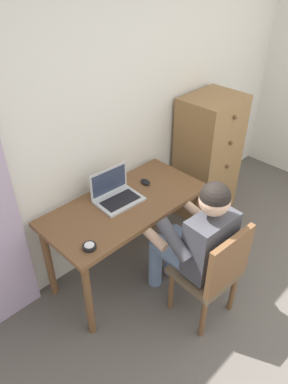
{
  "coord_description": "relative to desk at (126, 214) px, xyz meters",
  "views": [
    {
      "loc": [
        -1.78,
        0.19,
        2.37
      ],
      "look_at": [
        -0.26,
        1.72,
        0.84
      ],
      "focal_mm": 33.24,
      "sensor_mm": 36.0,
      "label": 1
    }
  ],
  "objects": [
    {
      "name": "wall_back",
      "position": [
        0.36,
        0.38,
        0.61
      ],
      "size": [
        4.8,
        0.05,
        2.5
      ],
      "primitive_type": "cube",
      "color": "silver",
      "rests_on": "ground_plane"
    },
    {
      "name": "desk_clock",
      "position": [
        -0.49,
        -0.2,
        0.12
      ],
      "size": [
        0.09,
        0.09,
        0.03
      ],
      "color": "black",
      "rests_on": "desk"
    },
    {
      "name": "laptop",
      "position": [
        -0.02,
        0.08,
        0.16
      ],
      "size": [
        0.35,
        0.27,
        0.24
      ],
      "color": "#B7BABF",
      "rests_on": "desk"
    },
    {
      "name": "dresser",
      "position": [
        1.18,
        0.1,
        -0.01
      ],
      "size": [
        0.56,
        0.48,
        1.24
      ],
      "color": "olive",
      "rests_on": "ground_plane"
    },
    {
      "name": "person_seated",
      "position": [
        0.14,
        -0.57,
        0.03
      ],
      "size": [
        0.55,
        0.6,
        1.18
      ],
      "color": "#6B84AD",
      "rests_on": "ground_plane"
    },
    {
      "name": "chair",
      "position": [
        0.13,
        -0.76,
        -0.16
      ],
      "size": [
        0.44,
        0.42,
        0.86
      ],
      "color": "brown",
      "rests_on": "ground_plane"
    },
    {
      "name": "computer_mouse",
      "position": [
        0.29,
        0.08,
        0.12
      ],
      "size": [
        0.07,
        0.11,
        0.03
      ],
      "primitive_type": "ellipsoid",
      "rotation": [
        0.0,
        0.0,
        -0.15
      ],
      "color": "black",
      "rests_on": "desk"
    },
    {
      "name": "desk",
      "position": [
        0.0,
        0.0,
        0.0
      ],
      "size": [
        1.29,
        0.62,
        0.74
      ],
      "color": "brown",
      "rests_on": "ground_plane"
    }
  ]
}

